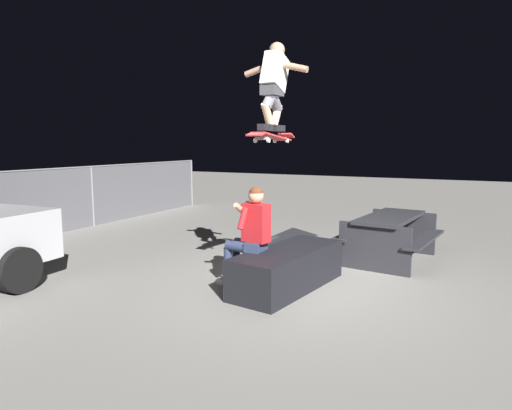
{
  "coord_description": "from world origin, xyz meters",
  "views": [
    {
      "loc": [
        -5.49,
        -2.08,
        1.91
      ],
      "look_at": [
        -0.42,
        0.45,
        1.13
      ],
      "focal_mm": 31.31,
      "sensor_mm": 36.0,
      "label": 1
    }
  ],
  "objects_px": {
    "ledge_box_main": "(288,269)",
    "picnic_table_back": "(390,231)",
    "kicker_ramp": "(278,246)",
    "person_sitting_on_ledge": "(249,232)",
    "skateboard": "(272,137)",
    "skater_airborne": "(274,82)"
  },
  "relations": [
    {
      "from": "person_sitting_on_ledge",
      "to": "picnic_table_back",
      "type": "height_order",
      "value": "person_sitting_on_ledge"
    },
    {
      "from": "skateboard",
      "to": "kicker_ramp",
      "type": "distance_m",
      "value": 2.93
    },
    {
      "from": "picnic_table_back",
      "to": "kicker_ramp",
      "type": "bearing_deg",
      "value": 91.93
    },
    {
      "from": "skater_airborne",
      "to": "kicker_ramp",
      "type": "distance_m",
      "value": 3.39
    },
    {
      "from": "ledge_box_main",
      "to": "skater_airborne",
      "type": "distance_m",
      "value": 2.43
    },
    {
      "from": "ledge_box_main",
      "to": "picnic_table_back",
      "type": "relative_size",
      "value": 1.0
    },
    {
      "from": "ledge_box_main",
      "to": "skateboard",
      "type": "xyz_separation_m",
      "value": [
        -0.08,
        0.21,
        1.73
      ]
    },
    {
      "from": "skateboard",
      "to": "kicker_ramp",
      "type": "xyz_separation_m",
      "value": [
        2.05,
        0.8,
        -1.94
      ]
    },
    {
      "from": "skateboard",
      "to": "skater_airborne",
      "type": "relative_size",
      "value": 0.91
    },
    {
      "from": "person_sitting_on_ledge",
      "to": "skater_airborne",
      "type": "bearing_deg",
      "value": -47.68
    },
    {
      "from": "skateboard",
      "to": "picnic_table_back",
      "type": "xyz_separation_m",
      "value": [
        2.12,
        -1.16,
        -1.5
      ]
    },
    {
      "from": "kicker_ramp",
      "to": "person_sitting_on_ledge",
      "type": "bearing_deg",
      "value": -165.86
    },
    {
      "from": "ledge_box_main",
      "to": "picnic_table_back",
      "type": "xyz_separation_m",
      "value": [
        2.04,
        -0.95,
        0.24
      ]
    },
    {
      "from": "person_sitting_on_ledge",
      "to": "skateboard",
      "type": "bearing_deg",
      "value": -55.66
    },
    {
      "from": "picnic_table_back",
      "to": "skateboard",
      "type": "bearing_deg",
      "value": 151.28
    },
    {
      "from": "skateboard",
      "to": "skater_airborne",
      "type": "xyz_separation_m",
      "value": [
        0.06,
        -0.0,
        0.69
      ]
    },
    {
      "from": "ledge_box_main",
      "to": "skateboard",
      "type": "distance_m",
      "value": 1.75
    },
    {
      "from": "ledge_box_main",
      "to": "skater_airborne",
      "type": "relative_size",
      "value": 1.66
    },
    {
      "from": "ledge_box_main",
      "to": "kicker_ramp",
      "type": "distance_m",
      "value": 2.23
    },
    {
      "from": "skateboard",
      "to": "picnic_table_back",
      "type": "relative_size",
      "value": 0.55
    },
    {
      "from": "person_sitting_on_ledge",
      "to": "picnic_table_back",
      "type": "relative_size",
      "value": 0.73
    },
    {
      "from": "skateboard",
      "to": "picnic_table_back",
      "type": "distance_m",
      "value": 2.84
    }
  ]
}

